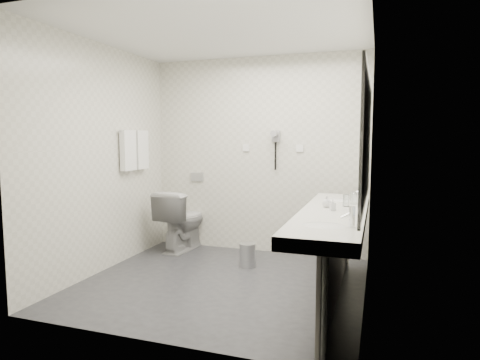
% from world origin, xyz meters
% --- Properties ---
extents(floor, '(2.80, 2.80, 0.00)m').
position_xyz_m(floor, '(0.00, 0.00, 0.00)').
color(floor, '#2D2E33').
rests_on(floor, ground).
extents(ceiling, '(2.80, 2.80, 0.00)m').
position_xyz_m(ceiling, '(0.00, 0.00, 2.50)').
color(ceiling, white).
rests_on(ceiling, wall_back).
extents(wall_back, '(2.80, 0.00, 2.80)m').
position_xyz_m(wall_back, '(0.00, 1.30, 1.25)').
color(wall_back, silver).
rests_on(wall_back, floor).
extents(wall_front, '(2.80, 0.00, 2.80)m').
position_xyz_m(wall_front, '(0.00, -1.30, 1.25)').
color(wall_front, silver).
rests_on(wall_front, floor).
extents(wall_left, '(0.00, 2.60, 2.60)m').
position_xyz_m(wall_left, '(-1.40, 0.00, 1.25)').
color(wall_left, silver).
rests_on(wall_left, floor).
extents(wall_right, '(0.00, 2.60, 2.60)m').
position_xyz_m(wall_right, '(1.40, 0.00, 1.25)').
color(wall_right, silver).
rests_on(wall_right, floor).
extents(vanity_counter, '(0.55, 2.20, 0.10)m').
position_xyz_m(vanity_counter, '(1.12, -0.20, 0.80)').
color(vanity_counter, white).
rests_on(vanity_counter, floor).
extents(vanity_panel, '(0.03, 2.15, 0.75)m').
position_xyz_m(vanity_panel, '(1.15, -0.20, 0.38)').
color(vanity_panel, gray).
rests_on(vanity_panel, floor).
extents(vanity_post_near, '(0.06, 0.06, 0.75)m').
position_xyz_m(vanity_post_near, '(1.18, -1.24, 0.38)').
color(vanity_post_near, silver).
rests_on(vanity_post_near, floor).
extents(vanity_post_far, '(0.06, 0.06, 0.75)m').
position_xyz_m(vanity_post_far, '(1.18, 0.84, 0.38)').
color(vanity_post_far, silver).
rests_on(vanity_post_far, floor).
extents(mirror, '(0.02, 2.20, 1.05)m').
position_xyz_m(mirror, '(1.39, -0.20, 1.45)').
color(mirror, '#B2BCC6').
rests_on(mirror, wall_right).
extents(basin_near, '(0.40, 0.31, 0.05)m').
position_xyz_m(basin_near, '(1.12, -0.85, 0.83)').
color(basin_near, white).
rests_on(basin_near, vanity_counter).
extents(basin_far, '(0.40, 0.31, 0.05)m').
position_xyz_m(basin_far, '(1.12, 0.45, 0.83)').
color(basin_far, white).
rests_on(basin_far, vanity_counter).
extents(faucet_near, '(0.04, 0.04, 0.15)m').
position_xyz_m(faucet_near, '(1.32, -0.85, 0.92)').
color(faucet_near, silver).
rests_on(faucet_near, vanity_counter).
extents(faucet_far, '(0.04, 0.04, 0.15)m').
position_xyz_m(faucet_far, '(1.32, 0.45, 0.92)').
color(faucet_far, silver).
rests_on(faucet_far, vanity_counter).
extents(soap_bottle_a, '(0.06, 0.06, 0.10)m').
position_xyz_m(soap_bottle_a, '(1.12, -0.21, 0.90)').
color(soap_bottle_a, white).
rests_on(soap_bottle_a, vanity_counter).
extents(soap_bottle_b, '(0.09, 0.09, 0.10)m').
position_xyz_m(soap_bottle_b, '(1.05, -0.05, 0.90)').
color(soap_bottle_b, white).
rests_on(soap_bottle_b, vanity_counter).
extents(glass_left, '(0.06, 0.06, 0.11)m').
position_xyz_m(glass_left, '(1.21, 0.06, 0.90)').
color(glass_left, silver).
rests_on(glass_left, vanity_counter).
extents(glass_right, '(0.07, 0.07, 0.12)m').
position_xyz_m(glass_right, '(1.27, 0.21, 0.91)').
color(glass_right, silver).
rests_on(glass_right, vanity_counter).
extents(toilet, '(0.51, 0.82, 0.80)m').
position_xyz_m(toilet, '(-0.96, 1.03, 0.40)').
color(toilet, white).
rests_on(toilet, floor).
extents(flush_plate, '(0.18, 0.02, 0.12)m').
position_xyz_m(flush_plate, '(-0.85, 1.29, 0.95)').
color(flush_plate, '#B2B5BA').
rests_on(flush_plate, wall_back).
extents(pedal_bin, '(0.23, 0.23, 0.26)m').
position_xyz_m(pedal_bin, '(0.09, 0.59, 0.13)').
color(pedal_bin, '#B2B5BA').
rests_on(pedal_bin, floor).
extents(bin_lid, '(0.18, 0.18, 0.02)m').
position_xyz_m(bin_lid, '(0.09, 0.59, 0.27)').
color(bin_lid, '#B2B5BA').
rests_on(bin_lid, pedal_bin).
extents(towel_rail, '(0.02, 0.62, 0.02)m').
position_xyz_m(towel_rail, '(-1.35, 0.55, 1.55)').
color(towel_rail, silver).
rests_on(towel_rail, wall_left).
extents(towel_near, '(0.07, 0.24, 0.48)m').
position_xyz_m(towel_near, '(-1.34, 0.41, 1.33)').
color(towel_near, white).
rests_on(towel_near, towel_rail).
extents(towel_far, '(0.07, 0.24, 0.48)m').
position_xyz_m(towel_far, '(-1.34, 0.69, 1.33)').
color(towel_far, white).
rests_on(towel_far, towel_rail).
extents(dryer_cradle, '(0.10, 0.04, 0.14)m').
position_xyz_m(dryer_cradle, '(0.25, 1.27, 1.50)').
color(dryer_cradle, '#939297').
rests_on(dryer_cradle, wall_back).
extents(dryer_barrel, '(0.08, 0.14, 0.08)m').
position_xyz_m(dryer_barrel, '(0.25, 1.20, 1.53)').
color(dryer_barrel, '#939297').
rests_on(dryer_barrel, dryer_cradle).
extents(dryer_cord, '(0.02, 0.02, 0.35)m').
position_xyz_m(dryer_cord, '(0.25, 1.26, 1.25)').
color(dryer_cord, black).
rests_on(dryer_cord, dryer_cradle).
extents(switch_plate_a, '(0.09, 0.02, 0.09)m').
position_xyz_m(switch_plate_a, '(-0.15, 1.29, 1.35)').
color(switch_plate_a, white).
rests_on(switch_plate_a, wall_back).
extents(switch_plate_b, '(0.09, 0.02, 0.09)m').
position_xyz_m(switch_plate_b, '(0.55, 1.29, 1.35)').
color(switch_plate_b, white).
rests_on(switch_plate_b, wall_back).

